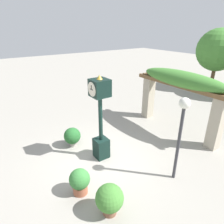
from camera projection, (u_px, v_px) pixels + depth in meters
The scene contains 7 objects.
ground_plane at pixel (102, 159), 7.61m from camera, with size 60.00×60.00×0.00m, color gray.
pedestal_clock at pixel (100, 118), 7.11m from camera, with size 0.59×0.64×3.21m.
pergola at pixel (180, 86), 8.93m from camera, with size 4.88×1.05×2.88m.
potted_plant_near_left at pixel (80, 181), 5.93m from camera, with size 0.63×0.63×0.83m.
potted_plant_near_right at pixel (110, 199), 5.24m from camera, with size 0.76×0.76×0.91m.
potted_plant_far_left at pixel (72, 136), 8.29m from camera, with size 0.69×0.69×0.83m.
lamp_post at pixel (182, 121), 5.88m from camera, with size 0.33×0.33×2.83m.
Camera 1 is at (5.38, -3.24, 4.69)m, focal length 32.00 mm.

